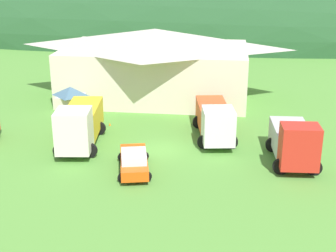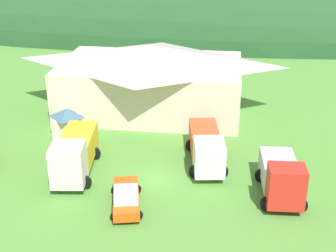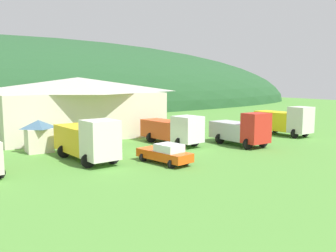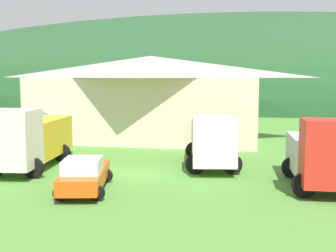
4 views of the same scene
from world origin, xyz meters
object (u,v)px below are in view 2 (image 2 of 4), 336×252
(crane_truck_red, at_px, (282,177))
(service_pickup_orange, at_px, (126,197))
(heavy_rig_striped, at_px, (75,153))
(depot_building, at_px, (151,78))
(play_shed_cream, at_px, (67,124))
(heavy_rig_white, at_px, (206,147))
(traffic_cone_near_pickup, at_px, (105,147))

(crane_truck_red, xyz_separation_m, service_pickup_orange, (-11.00, -2.80, -0.86))
(heavy_rig_striped, distance_m, service_pickup_orange, 6.64)
(depot_building, relative_size, heavy_rig_striped, 2.44)
(crane_truck_red, bearing_deg, play_shed_cream, -115.07)
(depot_building, relative_size, play_shed_cream, 6.51)
(heavy_rig_striped, bearing_deg, heavy_rig_white, 98.89)
(play_shed_cream, xyz_separation_m, service_pickup_orange, (7.68, -10.31, -0.74))
(play_shed_cream, xyz_separation_m, heavy_rig_white, (12.95, -3.25, 0.07))
(heavy_rig_white, xyz_separation_m, service_pickup_orange, (-5.27, -7.06, -0.82))
(heavy_rig_white, bearing_deg, heavy_rig_striped, -83.25)
(traffic_cone_near_pickup, bearing_deg, depot_building, 73.63)
(heavy_rig_striped, xyz_separation_m, traffic_cone_near_pickup, (1.14, 4.89, -1.85))
(heavy_rig_white, relative_size, service_pickup_orange, 1.52)
(play_shed_cream, bearing_deg, service_pickup_orange, -53.34)
(heavy_rig_striped, distance_m, heavy_rig_white, 10.70)
(depot_building, distance_m, heavy_rig_striped, 14.74)
(depot_building, xyz_separation_m, play_shed_cream, (-6.48, -8.01, -2.09))
(crane_truck_red, xyz_separation_m, traffic_cone_near_pickup, (-14.90, 6.29, -1.68))
(depot_building, height_order, traffic_cone_near_pickup, depot_building)
(depot_building, bearing_deg, heavy_rig_striped, -105.24)
(depot_building, relative_size, crane_truck_red, 2.98)
(traffic_cone_near_pickup, bearing_deg, heavy_rig_striped, -103.09)
(heavy_rig_white, xyz_separation_m, crane_truck_red, (5.73, -4.26, 0.04))
(depot_building, relative_size, traffic_cone_near_pickup, 38.98)
(crane_truck_red, height_order, traffic_cone_near_pickup, crane_truck_red)
(play_shed_cream, bearing_deg, traffic_cone_near_pickup, -17.82)
(heavy_rig_striped, xyz_separation_m, heavy_rig_white, (10.31, 2.86, -0.20))
(play_shed_cream, relative_size, heavy_rig_white, 0.38)
(heavy_rig_striped, height_order, service_pickup_orange, heavy_rig_striped)
(crane_truck_red, relative_size, service_pickup_orange, 1.26)
(crane_truck_red, bearing_deg, service_pickup_orange, -78.87)
(depot_building, distance_m, service_pickup_orange, 18.57)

